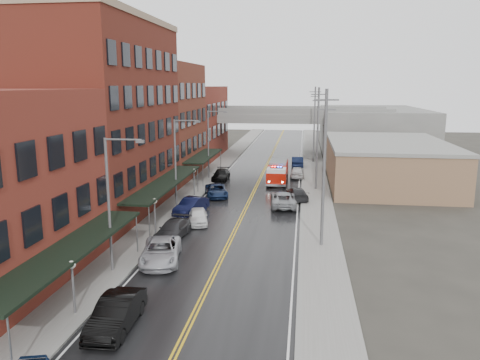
{
  "coord_description": "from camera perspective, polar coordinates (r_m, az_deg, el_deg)",
  "views": [
    {
      "loc": [
        5.67,
        -19.95,
        12.27
      ],
      "look_at": [
        -0.54,
        25.08,
        3.0
      ],
      "focal_mm": 35.0,
      "sensor_mm": 36.0,
      "label": 1
    }
  ],
  "objects": [
    {
      "name": "parked_car_left_4",
      "position": [
        42.27,
        -5.14,
        -4.41
      ],
      "size": [
        2.57,
        4.36,
        1.39
      ],
      "primitive_type": "imported",
      "rotation": [
        0.0,
        0.0,
        0.24
      ],
      "color": "white",
      "rests_on": "ground"
    },
    {
      "name": "overpass",
      "position": [
        82.39,
        3.91,
        7.12
      ],
      "size": [
        40.0,
        10.0,
        7.5
      ],
      "color": "slate",
      "rests_on": "ground"
    },
    {
      "name": "brick_building_b",
      "position": [
        47.07,
        -16.07,
        7.1
      ],
      "size": [
        9.0,
        20.0,
        18.0
      ],
      "primitive_type": "cube",
      "color": "#581A17",
      "rests_on": "ground"
    },
    {
      "name": "parked_car_left_6",
      "position": [
        52.22,
        -2.9,
        -1.3
      ],
      "size": [
        3.55,
        5.39,
        1.38
      ],
      "primitive_type": "imported",
      "rotation": [
        0.0,
        0.0,
        0.28
      ],
      "color": "#112041",
      "rests_on": "ground"
    },
    {
      "name": "right_far_block",
      "position": [
        91.17,
        15.67,
        5.9
      ],
      "size": [
        18.0,
        30.0,
        8.0
      ],
      "primitive_type": "cube",
      "color": "slate",
      "rests_on": "ground"
    },
    {
      "name": "globe_lamp_2",
      "position": [
        52.35,
        -5.63,
        0.5
      ],
      "size": [
        0.44,
        0.44,
        3.12
      ],
      "color": "#59595B",
      "rests_on": "ground"
    },
    {
      "name": "parked_car_left_7",
      "position": [
        61.21,
        -2.33,
        0.63
      ],
      "size": [
        2.09,
        4.91,
        1.41
      ],
      "primitive_type": "imported",
      "rotation": [
        0.0,
        0.0,
        0.02
      ],
      "color": "black",
      "rests_on": "ground"
    },
    {
      "name": "parked_car_right_0",
      "position": [
        48.11,
        5.32,
        -2.35
      ],
      "size": [
        2.96,
        5.73,
        1.54
      ],
      "primitive_type": "imported",
      "rotation": [
        0.0,
        0.0,
        3.21
      ],
      "color": "gray",
      "rests_on": "ground"
    },
    {
      "name": "globe_lamp_0",
      "position": [
        26.96,
        -19.78,
        -10.87
      ],
      "size": [
        0.44,
        0.44,
        3.12
      ],
      "color": "#59595B",
      "rests_on": "ground"
    },
    {
      "name": "curb_left",
      "position": [
        52.65,
        -4.79,
        -1.91
      ],
      "size": [
        0.3,
        160.0,
        0.15
      ],
      "primitive_type": "cube",
      "color": "gray",
      "rests_on": "ground"
    },
    {
      "name": "curb_right",
      "position": [
        51.42,
        7.61,
        -2.3
      ],
      "size": [
        0.3,
        160.0,
        0.15
      ],
      "primitive_type": "cube",
      "color": "gray",
      "rests_on": "ground"
    },
    {
      "name": "parked_car_right_3",
      "position": [
        71.67,
        7.01,
        2.23
      ],
      "size": [
        1.9,
        4.95,
        1.61
      ],
      "primitive_type": "imported",
      "rotation": [
        0.0,
        0.0,
        3.18
      ],
      "color": "black",
      "rests_on": "ground"
    },
    {
      "name": "parked_car_right_2",
      "position": [
        63.25,
        6.99,
        0.96
      ],
      "size": [
        1.83,
        4.48,
        1.52
      ],
      "primitive_type": "imported",
      "rotation": [
        0.0,
        0.0,
        3.15
      ],
      "color": "silver",
      "rests_on": "ground"
    },
    {
      "name": "utility_pole_0",
      "position": [
        35.49,
        10.21,
        1.67
      ],
      "size": [
        1.8,
        0.24,
        12.0
      ],
      "color": "#59595B",
      "rests_on": "ground"
    },
    {
      "name": "ground",
      "position": [
        24.1,
        -7.29,
        -19.18
      ],
      "size": [
        220.0,
        220.0,
        0.0
      ],
      "primitive_type": "plane",
      "color": "#2D2B26",
      "rests_on": "ground"
    },
    {
      "name": "parked_car_right_1",
      "position": [
        51.09,
        6.9,
        -1.67
      ],
      "size": [
        3.0,
        5.03,
        1.37
      ],
      "primitive_type": "imported",
      "rotation": [
        0.0,
        0.0,
        3.39
      ],
      "color": "black",
      "rests_on": "ground"
    },
    {
      "name": "brick_building_far",
      "position": [
        80.47,
        -5.86,
        7.0
      ],
      "size": [
        9.0,
        20.0,
        12.0
      ],
      "primitive_type": "cube",
      "color": "maroon",
      "rests_on": "ground"
    },
    {
      "name": "parked_car_left_2",
      "position": [
        33.72,
        -9.63,
        -8.57
      ],
      "size": [
        3.61,
        5.99,
        1.56
      ],
      "primitive_type": "imported",
      "rotation": [
        0.0,
        0.0,
        0.19
      ],
      "color": "#ACAEB5",
      "rests_on": "ground"
    },
    {
      "name": "awning_2",
      "position": [
        62.56,
        -4.39,
        2.96
      ],
      "size": [
        2.6,
        13.0,
        3.09
      ],
      "color": "black",
      "rests_on": "ground"
    },
    {
      "name": "awning_1",
      "position": [
        45.87,
        -9.0,
        -0.29
      ],
      "size": [
        2.6,
        18.0,
        3.09
      ],
      "color": "black",
      "rests_on": "ground"
    },
    {
      "name": "street_lamp_0",
      "position": [
        31.32,
        -15.35,
        -1.97
      ],
      "size": [
        2.64,
        0.22,
        9.0
      ],
      "color": "#59595B",
      "rests_on": "ground"
    },
    {
      "name": "parked_car_left_5",
      "position": [
        45.54,
        -5.97,
        -3.16
      ],
      "size": [
        2.82,
        4.99,
        1.56
      ],
      "primitive_type": "imported",
      "rotation": [
        0.0,
        0.0,
        -0.26
      ],
      "color": "black",
      "rests_on": "ground"
    },
    {
      "name": "utility_pole_1",
      "position": [
        55.3,
        9.43,
        5.18
      ],
      "size": [
        1.8,
        0.24,
        12.0
      ],
      "color": "#59595B",
      "rests_on": "ground"
    },
    {
      "name": "parked_car_left_1",
      "position": [
        25.59,
        -14.85,
        -15.45
      ],
      "size": [
        1.89,
        5.05,
        1.65
      ],
      "primitive_type": "imported",
      "rotation": [
        0.0,
        0.0,
        0.03
      ],
      "color": "black",
      "rests_on": "ground"
    },
    {
      "name": "fire_truck",
      "position": [
        59.46,
        4.62,
        1.04
      ],
      "size": [
        3.04,
        7.51,
        2.74
      ],
      "rotation": [
        0.0,
        0.0,
        -0.0
      ],
      "color": "#A71407",
      "rests_on": "ground"
    },
    {
      "name": "utility_pole_2",
      "position": [
        75.2,
        9.05,
        6.84
      ],
      "size": [
        1.8,
        0.24,
        12.0
      ],
      "color": "#59595B",
      "rests_on": "ground"
    },
    {
      "name": "globe_lamp_1",
      "position": [
        39.21,
        -10.37,
        -3.38
      ],
      "size": [
        0.44,
        0.44,
        3.12
      ],
      "color": "#59595B",
      "rests_on": "ground"
    },
    {
      "name": "tan_building",
      "position": [
        61.62,
        17.4,
        1.87
      ],
      "size": [
        14.0,
        22.0,
        5.0
      ],
      "primitive_type": "cube",
      "color": "#8E6A4C",
      "rests_on": "ground"
    },
    {
      "name": "brick_building_c",
      "position": [
        63.54,
        -9.62,
        7.06
      ],
      "size": [
        9.0,
        15.0,
        15.0
      ],
      "primitive_type": "cube",
      "color": "brown",
      "rests_on": "ground"
    },
    {
      "name": "street_lamp_2",
      "position": [
        61.59,
        -3.66,
        4.9
      ],
      "size": [
        2.64,
        0.22,
        9.0
      ],
      "color": "#59595B",
      "rests_on": "ground"
    },
    {
      "name": "street_lamp_1",
      "position": [
        46.17,
        -7.6,
        2.6
      ],
      "size": [
        2.64,
        0.22,
        9.0
      ],
      "color": "#59595B",
      "rests_on": "ground"
    },
    {
      "name": "sidewalk_right",
      "position": [
        51.45,
        9.45,
        -2.35
      ],
      "size": [
        3.0,
        160.0,
        0.15
      ],
      "primitive_type": "cube",
      "color": "slate",
      "rests_on": "ground"
    },
    {
      "name": "road",
      "position": [
        51.75,
        1.34,
        -2.18
      ],
      "size": [
        11.0,
        160.0,
        0.02
      ],
      "primitive_type": "cube",
      "color": "black",
      "rests_on": "ground"
    },
    {
      "name": "sidewalk_left",
      "position": [
        53.03,
        -6.53,
        -1.85
      ],
      "size": [
        3.0,
        160.0,
        0.15
      ],
      "primitive_type": "cube",
      "color": "slate",
      "rests_on": "ground"
    },
    {
      "name": "parked_car_left_3",
      "position": [
        38.66,
        -8.17,
        -6.0
      ],
      "size": [
        2.4,
        5.03,
        1.41
      ],
      "primitive_type": "imported",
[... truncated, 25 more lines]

